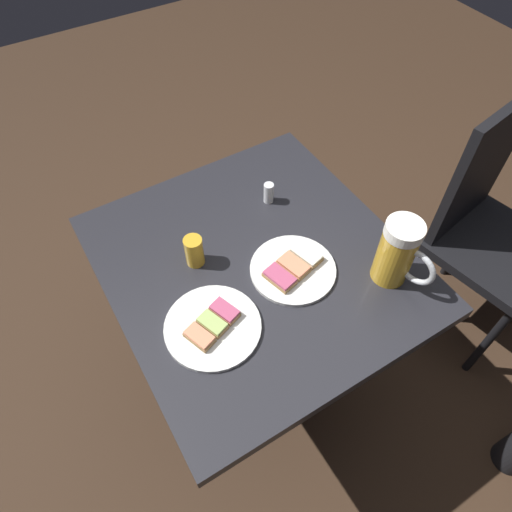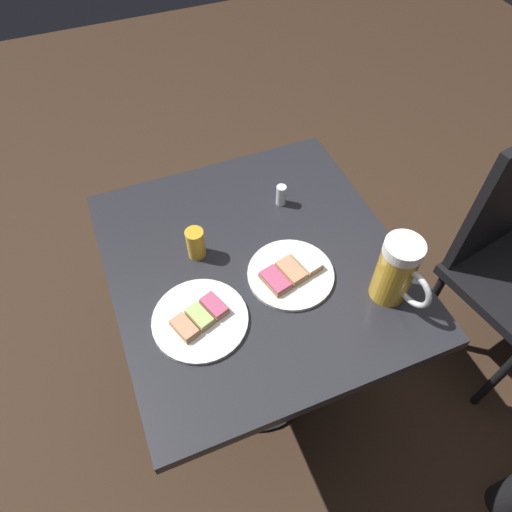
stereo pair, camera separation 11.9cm
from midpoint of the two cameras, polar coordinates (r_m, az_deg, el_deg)
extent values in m
plane|color=#382619|center=(1.82, -1.92, -14.36)|extent=(6.00, 6.00, 0.00)
cylinder|color=black|center=(1.82, -1.93, -14.27)|extent=(0.44, 0.44, 0.01)
cylinder|color=black|center=(1.51, -2.28, -8.99)|extent=(0.09, 0.09, 0.68)
cube|color=#232328|center=(1.22, -2.79, -1.27)|extent=(0.80, 0.74, 0.04)
cylinder|color=white|center=(1.10, -8.44, -8.80)|extent=(0.23, 0.23, 0.01)
cube|color=#9E7547|center=(1.08, -10.12, -10.04)|extent=(0.08, 0.06, 0.01)
cube|color=#EA8E66|center=(1.07, -10.20, -9.79)|extent=(0.07, 0.06, 0.01)
cube|color=#9E7547|center=(1.09, -8.51, -8.52)|extent=(0.08, 0.06, 0.01)
cube|color=#ADC66B|center=(1.09, -8.57, -8.26)|extent=(0.07, 0.06, 0.01)
cube|color=#9E7547|center=(1.11, -6.95, -7.03)|extent=(0.08, 0.06, 0.01)
cube|color=#BC4C70|center=(1.10, -7.00, -6.76)|extent=(0.07, 0.06, 0.01)
cylinder|color=white|center=(1.18, 1.69, -1.83)|extent=(0.22, 0.22, 0.01)
cube|color=#9E7547|center=(1.15, -0.03, -2.96)|extent=(0.09, 0.06, 0.01)
cube|color=#BC4C70|center=(1.14, -0.03, -2.68)|extent=(0.08, 0.06, 0.01)
cube|color=#9E7547|center=(1.17, 1.70, -1.52)|extent=(0.09, 0.06, 0.01)
cube|color=#EA8E66|center=(1.16, 1.71, -1.23)|extent=(0.08, 0.06, 0.01)
cube|color=#9E7547|center=(1.20, 3.36, -0.12)|extent=(0.09, 0.06, 0.01)
cube|color=white|center=(1.19, 3.39, 0.17)|extent=(0.08, 0.06, 0.01)
cylinder|color=gold|center=(1.15, 13.87, -0.13)|extent=(0.09, 0.09, 0.16)
cylinder|color=white|center=(1.08, 14.81, 2.91)|extent=(0.09, 0.09, 0.03)
torus|color=silver|center=(1.13, 16.20, -1.50)|extent=(0.10, 0.04, 0.10)
cylinder|color=gold|center=(1.19, -10.45, 0.42)|extent=(0.05, 0.05, 0.09)
cylinder|color=silver|center=(1.32, -1.02, 7.60)|extent=(0.03, 0.03, 0.06)
cylinder|color=black|center=(1.80, 24.83, -9.67)|extent=(0.03, 0.03, 0.42)
cylinder|color=black|center=(1.84, 16.87, -3.55)|extent=(0.03, 0.03, 0.42)
cylinder|color=black|center=(2.04, 22.23, 1.52)|extent=(0.03, 0.03, 0.42)
cube|color=black|center=(1.74, 25.82, 0.55)|extent=(0.44, 0.44, 0.04)
cube|color=black|center=(1.61, 24.01, 9.61)|extent=(0.09, 0.34, 0.46)
camera|label=1|loc=(0.06, -92.87, -3.69)|focal=32.62mm
camera|label=2|loc=(0.06, 87.13, 3.69)|focal=32.62mm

